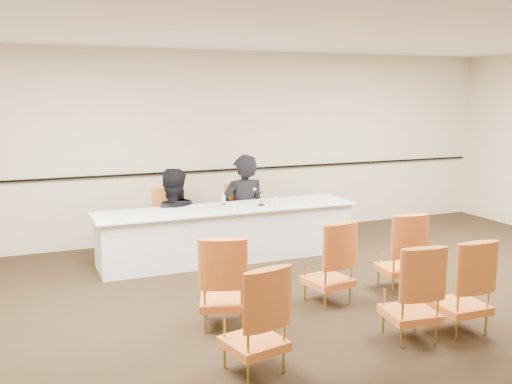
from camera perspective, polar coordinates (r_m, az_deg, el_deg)
floor at (r=6.07m, az=9.65°, el=-12.82°), size 10.00×10.00×0.00m
ceiling at (r=5.65m, az=10.56°, el=16.54°), size 10.00×10.00×0.00m
wall_back at (r=9.27m, az=-3.25°, el=4.71°), size 10.00×0.04×3.00m
wall_rail at (r=9.28m, az=-3.15°, el=2.23°), size 9.80×0.04×0.03m
panel_table at (r=8.10m, az=-2.82°, el=-4.13°), size 3.72×0.90×0.74m
panelist_main at (r=8.75m, az=-1.23°, el=-2.48°), size 0.71×0.48×1.92m
panelist_main_chair at (r=8.74m, az=-1.23°, el=-2.39°), size 0.51×0.51×0.95m
panelist_second at (r=8.43m, az=-8.39°, el=-3.76°), size 0.97×0.81×1.81m
panelist_second_chair at (r=8.40m, az=-8.41°, el=-3.00°), size 0.51×0.51×0.95m
papers at (r=8.18m, az=0.54°, el=-1.30°), size 0.31×0.23×0.00m
microphone at (r=8.10m, az=0.52°, el=-0.52°), size 0.15×0.20×0.25m
water_bottle at (r=7.97m, az=-3.29°, el=-0.87°), size 0.08×0.08×0.21m
drinking_glass at (r=7.92m, az=-2.19°, el=-1.32°), size 0.08×0.08×0.10m
coffee_cup at (r=8.15m, az=2.02°, el=-0.94°), size 0.09×0.09×0.12m
aud_chair_front_left at (r=5.79m, az=-3.31°, el=-8.80°), size 0.64×0.64×0.95m
aud_chair_front_mid at (r=6.45m, az=7.21°, el=-6.91°), size 0.58×0.58×0.95m
aud_chair_front_right at (r=7.04m, az=14.21°, el=-5.71°), size 0.55×0.55×0.95m
aud_chair_back_left at (r=4.88m, az=-0.23°, el=-12.46°), size 0.60×0.60×0.95m
aud_chair_back_mid at (r=5.68m, az=15.21°, el=-9.53°), size 0.56×0.56×0.95m
aud_chair_back_right at (r=6.01m, az=19.79°, el=-8.68°), size 0.51×0.51×0.95m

